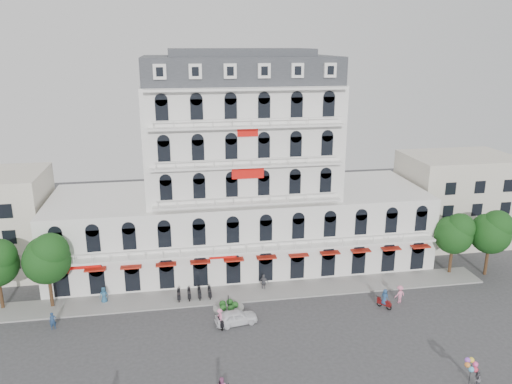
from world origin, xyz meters
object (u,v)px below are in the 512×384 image
object	(u,v)px
parked_car	(236,317)
rider_center	(220,318)
rider_east	(385,299)
balloon_vendor	(475,374)

from	to	relation	value
parked_car	rider_center	bearing A→B (deg)	95.37
rider_east	rider_center	size ratio (longest dim) A/B	1.07
rider_east	rider_center	distance (m)	17.17
rider_east	balloon_vendor	size ratio (longest dim) A/B	0.88
rider_east	rider_center	bearing A→B (deg)	54.21
rider_center	parked_car	bearing A→B (deg)	91.80
parked_car	rider_east	bearing A→B (deg)	-97.36
rider_east	balloon_vendor	xyz separation A→B (m)	(1.92, -12.94, 0.19)
rider_center	balloon_vendor	distance (m)	22.59
parked_car	rider_east	distance (m)	15.51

